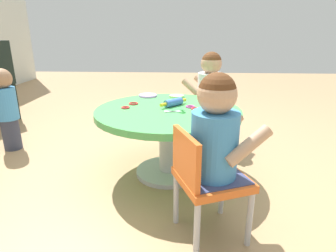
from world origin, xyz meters
TOP-DOWN VIEW (x-y plane):
  - ground_plane at (0.00, 0.00)m, footprint 10.00×10.00m
  - craft_table at (0.00, 0.00)m, footprint 0.95×0.95m
  - child_chair_left at (-0.62, -0.21)m, footprint 0.39×0.39m
  - seated_child_left at (-0.61, -0.24)m, footprint 0.38×0.42m
  - child_chair_right at (0.55, -0.35)m, footprint 0.41×0.41m
  - seated_child_right at (0.57, -0.32)m, footprint 0.40×0.43m
  - toddler_standing at (0.37, 1.33)m, footprint 0.17×0.17m
  - rolling_pin at (0.08, -0.03)m, footprint 0.18×0.18m
  - craft_scissors at (-0.07, -0.07)m, footprint 0.08×0.14m
  - playdough_blob_0 at (0.35, -0.05)m, footprint 0.11×0.11m
  - playdough_blob_1 at (0.36, 0.18)m, footprint 0.14×0.14m
  - cookie_cutter_0 at (0.05, -0.15)m, footprint 0.06×0.06m
  - cookie_cutter_1 at (0.01, 0.28)m, footprint 0.06×0.06m
  - cookie_cutter_2 at (0.12, 0.25)m, footprint 0.07×0.07m
  - cookie_cutter_3 at (-0.00, -0.18)m, footprint 0.06×0.06m

SIDE VIEW (x-z plane):
  - ground_plane at x=0.00m, z-range 0.00..0.00m
  - child_chair_left at x=-0.62m, z-range 0.04..0.57m
  - child_chair_right at x=0.55m, z-range 0.04..0.57m
  - toddler_standing at x=0.37m, z-range 0.02..0.70m
  - craft_table at x=0.00m, z-range 0.13..0.60m
  - craft_scissors at x=-0.07m, z-range 0.46..0.47m
  - cookie_cutter_0 at x=0.05m, z-range 0.47..0.48m
  - cookie_cutter_1 at x=0.01m, z-range 0.47..0.48m
  - cookie_cutter_2 at x=0.12m, z-range 0.47..0.48m
  - cookie_cutter_3 at x=0.00m, z-range 0.47..0.48m
  - playdough_blob_0 at x=0.35m, z-range 0.47..0.48m
  - playdough_blob_1 at x=0.36m, z-range 0.47..0.48m
  - rolling_pin at x=0.08m, z-range 0.47..0.52m
  - seated_child_left at x=-0.61m, z-range 0.28..0.79m
  - seated_child_right at x=0.57m, z-range 0.28..0.79m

